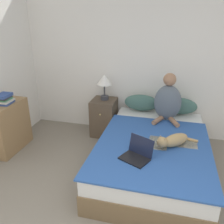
{
  "coord_description": "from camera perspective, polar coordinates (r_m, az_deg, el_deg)",
  "views": [
    {
      "loc": [
        0.17,
        -0.89,
        2.0
      ],
      "look_at": [
        -0.53,
        1.85,
        0.83
      ],
      "focal_mm": 38.0,
      "sensor_mm": 36.0,
      "label": 1
    }
  ],
  "objects": [
    {
      "name": "nightstand",
      "position": [
        4.17,
        -1.95,
        -1.24
      ],
      "size": [
        0.41,
        0.46,
        0.64
      ],
      "color": "brown",
      "rests_on": "ground_plane"
    },
    {
      "name": "cat_tabby",
      "position": [
        3.03,
        14.45,
        -6.61
      ],
      "size": [
        0.51,
        0.44,
        0.18
      ],
      "rotation": [
        0.0,
        0.0,
        -2.37
      ],
      "color": "tan",
      "rests_on": "bed"
    },
    {
      "name": "laptop_open",
      "position": [
        2.74,
        5.98,
        -10.06
      ],
      "size": [
        0.4,
        0.38,
        0.23
      ],
      "rotation": [
        0.0,
        0.0,
        -0.45
      ],
      "color": "black",
      "rests_on": "bed"
    },
    {
      "name": "bookshelf",
      "position": [
        3.99,
        -23.35,
        -3.34
      ],
      "size": [
        0.27,
        0.71,
        0.77
      ],
      "color": "#99754C",
      "rests_on": "ground_plane"
    },
    {
      "name": "person_sitting",
      "position": [
        3.69,
        13.26,
        2.63
      ],
      "size": [
        0.41,
        0.4,
        0.73
      ],
      "color": "slate",
      "rests_on": "bed"
    },
    {
      "name": "table_lamp",
      "position": [
        3.97,
        -1.85,
        7.32
      ],
      "size": [
        0.25,
        0.25,
        0.44
      ],
      "color": "#38383D",
      "rests_on": "nightstand"
    },
    {
      "name": "bed",
      "position": [
        3.32,
        9.84,
        -9.91
      ],
      "size": [
        1.41,
        2.13,
        0.48
      ],
      "color": "brown",
      "rests_on": "ground_plane"
    },
    {
      "name": "pillow_far",
      "position": [
        4.0,
        15.8,
        1.42
      ],
      "size": [
        0.57,
        0.2,
        0.28
      ],
      "color": "#42665B",
      "rests_on": "bed"
    },
    {
      "name": "wall_back",
      "position": [
        4.02,
        11.9,
        11.69
      ],
      "size": [
        5.67,
        0.05,
        2.55
      ],
      "color": "white",
      "rests_on": "ground_plane"
    },
    {
      "name": "book_stack_top",
      "position": [
        3.82,
        -24.44,
        2.87
      ],
      "size": [
        0.2,
        0.25,
        0.15
      ],
      "color": "#334C8E",
      "rests_on": "bookshelf"
    },
    {
      "name": "pillow_near",
      "position": [
        4.03,
        7.07,
        2.24
      ],
      "size": [
        0.57,
        0.2,
        0.28
      ],
      "color": "#42665B",
      "rests_on": "bed"
    }
  ]
}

